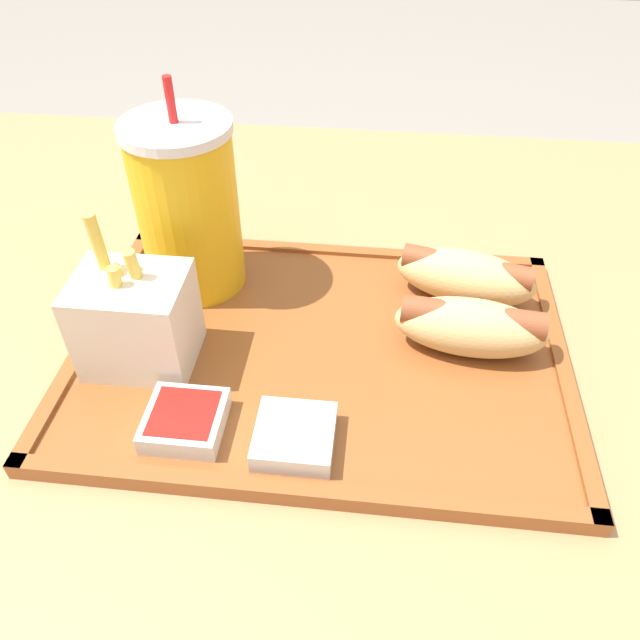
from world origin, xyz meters
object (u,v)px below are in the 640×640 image
hot_dog_near (471,326)px  sauce_cup_ketchup (185,420)px  fries_carton (136,319)px  sauce_cup_mayo (295,436)px  soda_cup (188,208)px  hot_dog_far (465,275)px

hot_dog_near → sauce_cup_ketchup: size_ratio=2.28×
fries_carton → sauce_cup_ketchup: bearing=-51.9°
fries_carton → sauce_cup_mayo: (0.13, -0.07, -0.03)m
soda_cup → hot_dog_near: 0.25m
hot_dog_near → fries_carton: fries_carton is taller
hot_dog_near → sauce_cup_mayo: size_ratio=2.28×
hot_dog_far → sauce_cup_mayo: (-0.12, -0.17, -0.02)m
hot_dog_far → fries_carton: (-0.26, -0.10, 0.02)m
soda_cup → sauce_cup_ketchup: size_ratio=3.42×
sauce_cup_ketchup → fries_carton: bearing=128.1°
sauce_cup_mayo → hot_dog_near: bearing=41.3°
hot_dog_far → sauce_cup_mayo: bearing=-125.4°
soda_cup → hot_dog_far: 0.24m
sauce_cup_mayo → sauce_cup_ketchup: (-0.08, 0.01, 0.00)m
hot_dog_far → hot_dog_near: 0.07m
soda_cup → hot_dog_near: soda_cup is taller
hot_dog_near → soda_cup: bearing=164.5°
soda_cup → fries_carton: bearing=-99.5°
soda_cup → fries_carton: 0.11m
soda_cup → sauce_cup_mayo: bearing=-57.0°
soda_cup → sauce_cup_ketchup: bearing=-78.4°
soda_cup → hot_dog_near: (0.24, -0.07, -0.05)m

